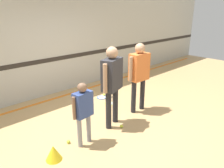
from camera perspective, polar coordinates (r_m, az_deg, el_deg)
ground_plane at (r=4.99m, az=-0.87°, el=-9.72°), size 16.00×16.00×0.00m
wall_back at (r=6.39m, az=-15.93°, el=11.22°), size 16.00×0.07×3.20m
floor_stripe at (r=6.47m, az=-12.99°, el=-3.12°), size 14.40×0.10×0.01m
person_instructor at (r=4.44m, az=-0.00°, el=1.42°), size 0.62×0.41×1.71m
person_student_left at (r=3.93m, az=-7.56°, el=-6.11°), size 0.46×0.22×1.21m
person_student_right at (r=5.15m, az=7.09°, el=3.54°), size 0.63×0.28×1.67m
racket_spare_on_floor at (r=6.22m, az=-2.54°, el=-3.49°), size 0.46×0.41×0.03m
racket_second_spare at (r=5.85m, az=-0.50°, el=-5.01°), size 0.49×0.32×0.03m
tennis_ball_near_instructor at (r=4.74m, az=2.47°, el=-10.96°), size 0.07×0.07×0.07m
tennis_ball_by_spare_racket at (r=6.32m, az=-2.08°, el=-2.85°), size 0.07×0.07×0.07m
tennis_ball_stray_left at (r=4.34m, az=-11.32°, el=-14.56°), size 0.07×0.07×0.07m
training_cone at (r=3.95m, az=-15.03°, el=-16.96°), size 0.28×0.28×0.27m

